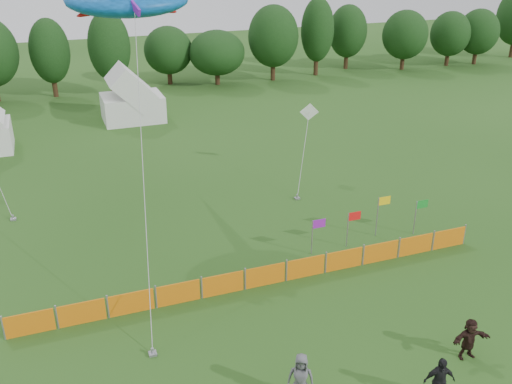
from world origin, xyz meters
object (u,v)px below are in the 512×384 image
object	(u,v)px
spectator_e	(301,378)
tent_right	(132,99)
spectator_d	(439,381)
spectator_f	(469,339)
barrier_fence	(265,276)

from	to	relation	value
spectator_e	tent_right	bearing A→B (deg)	117.25
spectator_d	spectator_e	world-z (taller)	spectator_e
spectator_d	spectator_f	bearing A→B (deg)	45.39
spectator_d	barrier_fence	bearing A→B (deg)	122.22
tent_right	spectator_f	xyz separation A→B (m)	(6.72, -34.82, -0.98)
barrier_fence	spectator_f	bearing A→B (deg)	-53.23
spectator_f	spectator_e	bearing A→B (deg)	-177.77
spectator_f	tent_right	bearing A→B (deg)	105.13
spectator_e	barrier_fence	bearing A→B (deg)	105.77
tent_right	barrier_fence	size ratio (longest dim) A/B	0.23
spectator_d	spectator_e	size ratio (longest dim) A/B	0.99
spectator_d	spectator_f	xyz separation A→B (m)	(2.49, 1.52, -0.09)
tent_right	spectator_e	size ratio (longest dim) A/B	2.74
barrier_fence	spectator_d	world-z (taller)	spectator_d
tent_right	spectator_d	world-z (taller)	tent_right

